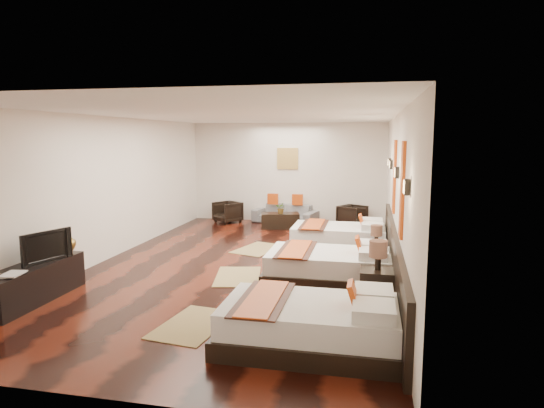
% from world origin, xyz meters
% --- Properties ---
extents(floor, '(5.50, 9.50, 0.01)m').
position_xyz_m(floor, '(0.00, 0.00, 0.00)').
color(floor, black).
rests_on(floor, ground).
extents(ceiling, '(5.50, 9.50, 0.01)m').
position_xyz_m(ceiling, '(0.00, 0.00, 2.80)').
color(ceiling, white).
rests_on(ceiling, floor).
extents(back_wall, '(5.50, 0.01, 2.80)m').
position_xyz_m(back_wall, '(0.00, 4.75, 1.40)').
color(back_wall, silver).
rests_on(back_wall, floor).
extents(left_wall, '(0.01, 9.50, 2.80)m').
position_xyz_m(left_wall, '(-2.75, 0.00, 1.40)').
color(left_wall, silver).
rests_on(left_wall, floor).
extents(right_wall, '(0.01, 9.50, 2.80)m').
position_xyz_m(right_wall, '(2.75, 0.00, 1.40)').
color(right_wall, silver).
rests_on(right_wall, floor).
extents(headboard_panel, '(0.08, 6.60, 0.90)m').
position_xyz_m(headboard_panel, '(2.71, -0.80, 0.45)').
color(headboard_panel, black).
rests_on(headboard_panel, floor).
extents(bed_near, '(2.08, 1.31, 0.79)m').
position_xyz_m(bed_near, '(1.70, -3.25, 0.27)').
color(bed_near, black).
rests_on(bed_near, floor).
extents(bed_mid, '(2.09, 1.31, 0.80)m').
position_xyz_m(bed_mid, '(1.70, -0.77, 0.27)').
color(bed_mid, black).
rests_on(bed_mid, floor).
extents(bed_far, '(2.04, 1.28, 0.78)m').
position_xyz_m(bed_far, '(1.70, 1.63, 0.27)').
color(bed_far, black).
rests_on(bed_far, floor).
extents(nightstand_a, '(0.48, 0.48, 0.96)m').
position_xyz_m(nightstand_a, '(2.44, -1.75, 0.34)').
color(nightstand_a, black).
rests_on(nightstand_a, floor).
extents(nightstand_b, '(0.40, 0.40, 0.80)m').
position_xyz_m(nightstand_b, '(2.44, 0.29, 0.28)').
color(nightstand_b, black).
rests_on(nightstand_b, floor).
extents(jute_mat_near, '(0.91, 1.29, 0.01)m').
position_xyz_m(jute_mat_near, '(0.13, -2.94, 0.01)').
color(jute_mat_near, olive).
rests_on(jute_mat_near, floor).
extents(jute_mat_mid, '(0.97, 1.32, 0.01)m').
position_xyz_m(jute_mat_mid, '(0.10, -0.79, 0.01)').
color(jute_mat_mid, olive).
rests_on(jute_mat_mid, floor).
extents(jute_mat_far, '(1.07, 1.37, 0.01)m').
position_xyz_m(jute_mat_far, '(-0.03, 1.26, 0.01)').
color(jute_mat_far, olive).
rests_on(jute_mat_far, floor).
extents(tv_console, '(0.50, 1.80, 0.55)m').
position_xyz_m(tv_console, '(-2.50, -2.58, 0.28)').
color(tv_console, black).
rests_on(tv_console, floor).
extents(tv, '(0.35, 0.81, 0.47)m').
position_xyz_m(tv, '(-2.45, -2.37, 0.79)').
color(tv, black).
rests_on(tv, tv_console).
extents(book, '(0.31, 0.38, 0.03)m').
position_xyz_m(book, '(-2.50, -3.13, 0.57)').
color(book, black).
rests_on(book, tv_console).
extents(figurine, '(0.47, 0.47, 0.38)m').
position_xyz_m(figurine, '(-2.50, -1.82, 0.74)').
color(figurine, brown).
rests_on(figurine, tv_console).
extents(sofa, '(1.93, 1.17, 0.53)m').
position_xyz_m(sofa, '(-0.02, 4.45, 0.26)').
color(sofa, slate).
rests_on(sofa, floor).
extents(armchair_left, '(0.91, 0.91, 0.60)m').
position_xyz_m(armchair_left, '(-1.62, 4.17, 0.30)').
color(armchair_left, black).
rests_on(armchair_left, floor).
extents(armchair_right, '(0.88, 0.87, 0.59)m').
position_xyz_m(armchair_right, '(1.86, 4.27, 0.29)').
color(armchair_right, black).
rests_on(armchair_right, floor).
extents(coffee_table, '(1.09, 0.72, 0.40)m').
position_xyz_m(coffee_table, '(-0.02, 3.72, 0.20)').
color(coffee_table, black).
rests_on(coffee_table, floor).
extents(table_plant, '(0.32, 0.30, 0.30)m').
position_xyz_m(table_plant, '(0.03, 3.64, 0.55)').
color(table_plant, '#27521B').
rests_on(table_plant, coffee_table).
extents(orange_panel_a, '(0.04, 0.40, 1.30)m').
position_xyz_m(orange_panel_a, '(2.73, -1.90, 1.70)').
color(orange_panel_a, '#D86014').
rests_on(orange_panel_a, right_wall).
extents(orange_panel_b, '(0.04, 0.40, 1.30)m').
position_xyz_m(orange_panel_b, '(2.73, 0.30, 1.70)').
color(orange_panel_b, '#D86014').
rests_on(orange_panel_b, right_wall).
extents(sconce_near, '(0.07, 0.12, 0.18)m').
position_xyz_m(sconce_near, '(2.70, -3.00, 1.85)').
color(sconce_near, black).
rests_on(sconce_near, right_wall).
extents(sconce_mid, '(0.07, 0.12, 0.18)m').
position_xyz_m(sconce_mid, '(2.70, -0.80, 1.85)').
color(sconce_mid, black).
rests_on(sconce_mid, right_wall).
extents(sconce_far, '(0.07, 0.12, 0.18)m').
position_xyz_m(sconce_far, '(2.70, 1.40, 1.85)').
color(sconce_far, black).
rests_on(sconce_far, right_wall).
extents(sconce_lounge, '(0.07, 0.12, 0.18)m').
position_xyz_m(sconce_lounge, '(2.70, 2.30, 1.85)').
color(sconce_lounge, black).
rests_on(sconce_lounge, right_wall).
extents(gold_artwork, '(0.60, 0.04, 0.60)m').
position_xyz_m(gold_artwork, '(0.00, 4.73, 1.80)').
color(gold_artwork, '#AD873F').
rests_on(gold_artwork, back_wall).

